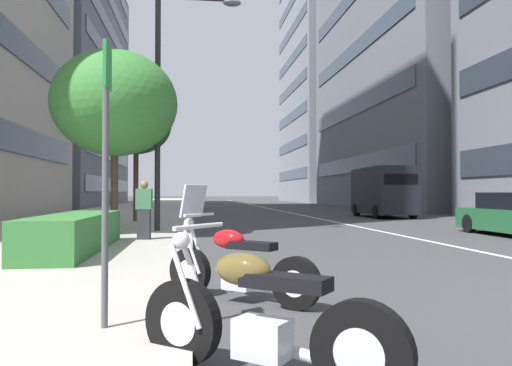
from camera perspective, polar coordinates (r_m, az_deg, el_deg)
The scene contains 13 objects.
sidewalk_right_plaza at distance 34.21m, azimuth -14.16°, elevation -3.26°, with size 160.00×8.15×0.15m, color #A39E93.
lane_centre_stripe at distance 39.52m, azimuth 2.29°, elevation -3.10°, with size 110.00×0.16×0.01m, color silver.
motorcycle_nearest_camera at distance 3.68m, azimuth 0.51°, elevation -15.77°, with size 1.40×1.76×1.12m.
motorcycle_mid_row at distance 6.30m, azimuth -2.27°, elevation -9.57°, with size 1.51×1.78×1.47m.
delivery_van_ahead at distance 28.41m, azimuth 14.41°, elevation -0.89°, with size 5.08×2.29×2.76m.
parking_sign_by_curb at distance 4.68m, azimuth -16.88°, elevation 3.23°, with size 0.32×0.06×2.60m.
street_lamp_with_banners at distance 16.54m, azimuth -9.72°, elevation 10.93°, with size 1.26×2.79×7.65m.
clipped_hedge_bed at distance 11.08m, azimuth -20.05°, elevation -5.37°, with size 5.03×1.10×0.76m, color #337033.
street_tree_near_plaza_corner at distance 15.88m, azimuth -15.92°, elevation 8.78°, with size 3.78×3.78×5.55m.
street_tree_mid_sidewalk at distance 22.01m, azimuth -13.62°, elevation 6.52°, with size 3.00×3.00×5.42m.
pedestrian_on_plaza at distance 13.22m, azimuth -12.75°, elevation -3.05°, with size 0.30×0.42×1.53m.
office_tower_near_left at distance 81.99m, azimuth 9.28°, elevation 16.32°, with size 23.28×14.57×51.88m.
office_tower_behind_plaza at distance 61.89m, azimuth -26.47°, elevation 10.78°, with size 30.00×21.81×28.03m.
Camera 1 is at (-3.94, 6.58, 1.36)m, focal length 34.78 mm.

